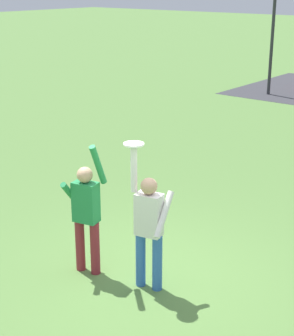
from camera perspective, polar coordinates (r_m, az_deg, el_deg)
The scene contains 5 objects.
ground_plane at distance 8.26m, azimuth -0.12°, elevation -11.30°, with size 120.00×120.00×0.00m, color #567F3D.
person_catcher at distance 7.59m, azimuth 0.20°, elevation -5.79°, with size 0.57×0.49×2.08m.
person_defender at distance 8.05m, azimuth -6.29°, elevation -4.43°, with size 0.60×0.52×2.04m.
frisbee_disc at distance 7.30m, azimuth -1.38°, elevation 2.49°, with size 0.28×0.28×0.02m, color white.
lamppost_by_lot at distance 21.44m, azimuth 12.89°, elevation 14.23°, with size 0.28×0.28×4.26m.
Camera 1 is at (4.53, -5.52, 4.15)m, focal length 59.08 mm.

